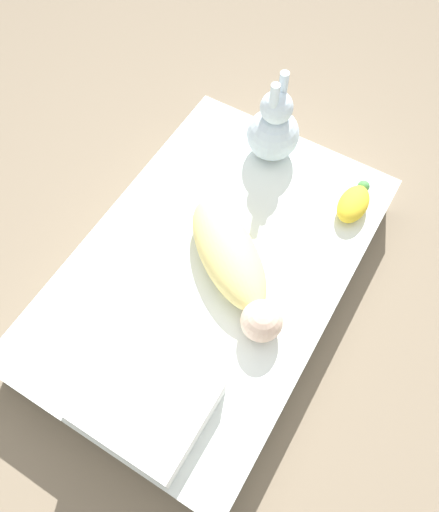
{
  "coord_description": "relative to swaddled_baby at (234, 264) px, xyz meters",
  "views": [
    {
      "loc": [
        -0.66,
        -0.43,
        1.7
      ],
      "look_at": [
        0.02,
        -0.02,
        0.25
      ],
      "focal_mm": 35.0,
      "sensor_mm": 36.0,
      "label": 1
    }
  ],
  "objects": [
    {
      "name": "swaddled_baby",
      "position": [
        0.0,
        0.0,
        0.0
      ],
      "size": [
        0.42,
        0.51,
        0.13
      ],
      "rotation": [
        0.0,
        0.0,
        4.08
      ],
      "color": "#EFDB7F",
      "rests_on": "bed_mattress"
    },
    {
      "name": "pillow",
      "position": [
        -0.51,
        0.01,
        -0.02
      ],
      "size": [
        0.31,
        0.37,
        0.09
      ],
      "color": "white",
      "rests_on": "bed_mattress"
    },
    {
      "name": "turtle_plush",
      "position": [
        0.44,
        -0.24,
        -0.03
      ],
      "size": [
        0.2,
        0.1,
        0.08
      ],
      "color": "yellow",
      "rests_on": "bed_mattress"
    },
    {
      "name": "ground_plane",
      "position": [
        -0.01,
        0.08,
        -0.27
      ],
      "size": [
        12.0,
        12.0,
        0.0
      ],
      "primitive_type": "plane",
      "color": "#7A6B56"
    },
    {
      "name": "bed_mattress",
      "position": [
        -0.01,
        0.08,
        -0.17
      ],
      "size": [
        1.33,
        0.86,
        0.2
      ],
      "color": "white",
      "rests_on": "ground_plane"
    },
    {
      "name": "bunny_plush",
      "position": [
        0.53,
        0.14,
        0.06
      ],
      "size": [
        0.19,
        0.19,
        0.36
      ],
      "color": "silver",
      "rests_on": "bed_mattress"
    }
  ]
}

